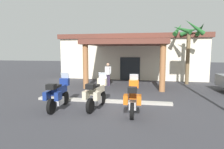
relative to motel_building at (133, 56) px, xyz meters
name	(u,v)px	position (x,y,z in m)	size (l,w,h in m)	color
ground_plane	(115,105)	(-0.07, -11.87, -2.17)	(80.00, 80.00, 0.00)	#38383D
motel_building	(133,56)	(0.00, 0.00, 0.00)	(14.18, 12.45, 4.25)	silver
motorcycle_blue	(58,94)	(-2.54, -12.96, -1.47)	(0.71, 2.21, 1.61)	black
motorcycle_cream	(96,94)	(-0.82, -12.59, -1.47)	(0.77, 2.21, 1.61)	black
motorcycle_orange	(133,97)	(0.90, -13.00, -1.47)	(0.71, 2.21, 1.61)	black
pedestrian	(108,73)	(-1.49, -6.54, -1.15)	(0.43, 0.36, 1.75)	#3F334C
palm_tree_near_portico	(189,36)	(4.65, -4.72, 1.65)	(2.56, 2.63, 5.07)	brown
curb_strip	(102,101)	(-0.82, -11.38, -2.11)	(7.15, 0.36, 0.12)	#ADA89E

